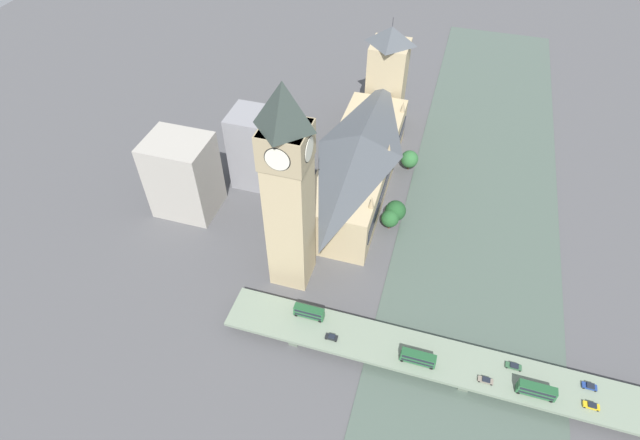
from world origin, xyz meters
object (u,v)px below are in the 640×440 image
(car_northbound_mid, at_px, (591,406))
(car_southbound_lead, at_px, (486,380))
(parliament_hall, at_px, (359,163))
(road_bridge, at_px, (467,367))
(double_decker_bus_lead, at_px, (537,390))
(car_northbound_lead, at_px, (514,366))
(clock_tower, at_px, (288,186))
(double_decker_bus_mid, at_px, (418,358))
(car_northbound_tail, at_px, (332,337))
(victoria_tower, at_px, (387,76))
(car_southbound_mid, at_px, (590,386))
(double_decker_bus_rear, at_px, (309,312))

(car_northbound_mid, distance_m, car_southbound_lead, 29.23)
(parliament_hall, bearing_deg, road_bridge, 124.94)
(double_decker_bus_lead, bearing_deg, car_northbound_lead, -49.64)
(clock_tower, relative_size, car_southbound_lead, 17.64)
(double_decker_bus_mid, xyz_separation_m, car_northbound_tail, (27.15, -0.41, -1.83))
(double_decker_bus_mid, xyz_separation_m, car_northbound_mid, (-49.53, -0.20, -1.86))
(car_northbound_tail, bearing_deg, car_southbound_lead, 178.96)
(clock_tower, height_order, car_northbound_tail, clock_tower)
(clock_tower, bearing_deg, victoria_tower, -96.04)
(car_northbound_mid, bearing_deg, car_southbound_lead, 1.26)
(victoria_tower, bearing_deg, car_southbound_mid, 124.63)
(car_northbound_mid, bearing_deg, car_northbound_lead, -16.63)
(parliament_hall, bearing_deg, car_southbound_mid, 140.58)
(double_decker_bus_mid, bearing_deg, car_northbound_mid, -179.77)
(double_decker_bus_lead, bearing_deg, car_southbound_mid, -156.15)
(victoria_tower, distance_m, double_decker_bus_lead, 151.40)
(double_decker_bus_lead, xyz_separation_m, car_northbound_mid, (-15.39, -0.70, -1.88))
(parliament_hall, height_order, car_northbound_tail, parliament_hall)
(double_decker_bus_rear, bearing_deg, car_northbound_tail, 147.89)
(car_northbound_lead, height_order, car_northbound_mid, car_northbound_mid)
(parliament_hall, distance_m, clock_tower, 60.60)
(double_decker_bus_rear, distance_m, car_southbound_lead, 57.14)
(parliament_hall, distance_m, car_northbound_tail, 78.28)
(car_northbound_mid, xyz_separation_m, car_southbound_mid, (0.00, -6.11, -0.00))
(car_northbound_tail, relative_size, car_southbound_mid, 0.97)
(double_decker_bus_rear, height_order, car_southbound_lead, double_decker_bus_rear)
(victoria_tower, distance_m, car_northbound_mid, 158.86)
(car_northbound_tail, bearing_deg, double_decker_bus_rear, -32.11)
(car_northbound_mid, distance_m, car_northbound_tail, 76.68)
(victoria_tower, height_order, car_northbound_tail, victoria_tower)
(parliament_hall, bearing_deg, car_southbound_lead, 126.38)
(double_decker_bus_rear, bearing_deg, road_bridge, 176.67)
(double_decker_bus_mid, xyz_separation_m, car_southbound_mid, (-49.52, -6.31, -1.87))
(clock_tower, bearing_deg, road_bridge, 160.79)
(road_bridge, distance_m, car_southbound_mid, 34.95)
(parliament_hall, bearing_deg, double_decker_bus_mid, 115.61)
(double_decker_bus_rear, relative_size, car_northbound_mid, 2.28)
(double_decker_bus_mid, distance_m, car_northbound_lead, 28.93)
(victoria_tower, height_order, car_southbound_lead, victoria_tower)
(victoria_tower, distance_m, double_decker_bus_mid, 138.14)
(car_northbound_lead, height_order, car_southbound_mid, car_southbound_mid)
(clock_tower, relative_size, road_bridge, 0.51)
(victoria_tower, bearing_deg, road_bridge, 112.00)
(parliament_hall, height_order, car_southbound_lead, parliament_hall)
(victoria_tower, relative_size, car_northbound_lead, 11.03)
(car_northbound_tail, distance_m, car_southbound_mid, 76.90)
(double_decker_bus_rear, xyz_separation_m, car_northbound_mid, (-85.94, 6.02, -1.86))
(double_decker_bus_rear, height_order, car_northbound_tail, double_decker_bus_rear)
(double_decker_bus_mid, relative_size, car_northbound_mid, 2.43)
(victoria_tower, xyz_separation_m, double_decker_bus_rear, (-0.84, 125.74, -16.73))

